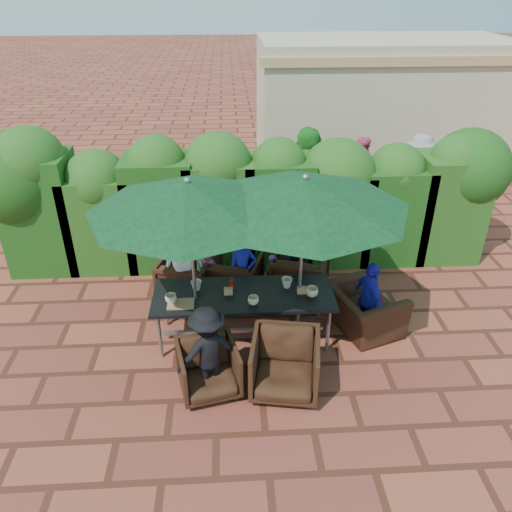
{
  "coord_description": "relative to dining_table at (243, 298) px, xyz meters",
  "views": [
    {
      "loc": [
        -0.33,
        -5.56,
        4.55
      ],
      "look_at": [
        0.01,
        0.4,
        1.14
      ],
      "focal_mm": 35.0,
      "sensor_mm": 36.0,
      "label": 1
    }
  ],
  "objects": [
    {
      "name": "ground",
      "position": [
        0.18,
        -0.07,
        -0.68
      ],
      "size": [
        80.0,
        80.0,
        0.0
      ],
      "primitive_type": "plane",
      "color": "brown",
      "rests_on": "ground"
    },
    {
      "name": "dining_table",
      "position": [
        0.0,
        0.0,
        0.0
      ],
      "size": [
        2.46,
        0.9,
        0.75
      ],
      "color": "black",
      "rests_on": "ground"
    },
    {
      "name": "umbrella_left",
      "position": [
        -0.65,
        -0.07,
        1.54
      ],
      "size": [
        2.5,
        2.5,
        2.46
      ],
      "color": "gray",
      "rests_on": "ground"
    },
    {
      "name": "umbrella_right",
      "position": [
        0.76,
        -0.04,
        1.54
      ],
      "size": [
        2.65,
        2.65,
        2.46
      ],
      "color": "gray",
      "rests_on": "ground"
    },
    {
      "name": "chair_far_left",
      "position": [
        -0.86,
        1.06,
        -0.28
      ],
      "size": [
        0.95,
        0.91,
        0.8
      ],
      "primitive_type": "imported",
      "rotation": [
        0.0,
        0.0,
        2.86
      ],
      "color": "black",
      "rests_on": "ground"
    },
    {
      "name": "chair_far_mid",
      "position": [
        -0.09,
        1.06,
        -0.29
      ],
      "size": [
        0.94,
        0.91,
        0.78
      ],
      "primitive_type": "imported",
      "rotation": [
        0.0,
        0.0,
        2.83
      ],
      "color": "black",
      "rests_on": "ground"
    },
    {
      "name": "chair_far_right",
      "position": [
        0.93,
        1.04,
        -0.25
      ],
      "size": [
        1.04,
        1.01,
        0.85
      ],
      "primitive_type": "imported",
      "rotation": [
        0.0,
        0.0,
        2.79
      ],
      "color": "black",
      "rests_on": "ground"
    },
    {
      "name": "chair_near_left",
      "position": [
        -0.47,
        -0.99,
        -0.31
      ],
      "size": [
        0.84,
        0.8,
        0.73
      ],
      "primitive_type": "imported",
      "rotation": [
        0.0,
        0.0,
        0.22
      ],
      "color": "black",
      "rests_on": "ground"
    },
    {
      "name": "chair_near_right",
      "position": [
        0.47,
        -1.03,
        -0.26
      ],
      "size": [
        0.93,
        0.89,
        0.84
      ],
      "primitive_type": "imported",
      "rotation": [
        0.0,
        0.0,
        -0.17
      ],
      "color": "black",
      "rests_on": "ground"
    },
    {
      "name": "chair_end_right",
      "position": [
        1.74,
        0.12,
        -0.24
      ],
      "size": [
        0.95,
        1.16,
        0.87
      ],
      "primitive_type": "imported",
      "rotation": [
        0.0,
        0.0,
        1.91
      ],
      "color": "black",
      "rests_on": "ground"
    },
    {
      "name": "adult_far_left",
      "position": [
        -0.86,
        0.86,
        -0.02
      ],
      "size": [
        0.67,
        0.43,
        1.31
      ],
      "primitive_type": "imported",
      "rotation": [
        0.0,
        0.0,
        0.07
      ],
      "color": "white",
      "rests_on": "ground"
    },
    {
      "name": "adult_far_mid",
      "position": [
        0.02,
        0.87,
        -0.1
      ],
      "size": [
        0.45,
        0.38,
        1.16
      ],
      "primitive_type": "imported",
      "rotation": [
        0.0,
        0.0,
        0.1
      ],
      "color": "#2121B5",
      "rests_on": "ground"
    },
    {
      "name": "adult_far_right",
      "position": [
        0.92,
        0.94,
        0.03
      ],
      "size": [
        0.78,
        0.63,
        1.42
      ],
      "primitive_type": "imported",
      "rotation": [
        0.0,
        0.0,
        -0.35
      ],
      "color": "black",
      "rests_on": "ground"
    },
    {
      "name": "adult_near_left",
      "position": [
        -0.46,
        -0.98,
        -0.07
      ],
      "size": [
        0.85,
        0.61,
        1.21
      ],
      "primitive_type": "imported",
      "rotation": [
        0.0,
        0.0,
        3.52
      ],
      "color": "black",
      "rests_on": "ground"
    },
    {
      "name": "adult_end_right",
      "position": [
        1.76,
        0.01,
        -0.1
      ],
      "size": [
        0.49,
        0.73,
        1.14
      ],
      "primitive_type": "imported",
      "rotation": [
        0.0,
        0.0,
        1.82
      ],
      "color": "#2121B5",
      "rests_on": "ground"
    },
    {
      "name": "child_left",
      "position": [
        -0.51,
        0.98,
        -0.23
      ],
      "size": [
        0.34,
        0.29,
        0.88
      ],
      "primitive_type": "imported",
      "rotation": [
        0.0,
        0.0,
        -0.1
      ],
      "color": "#D14975",
      "rests_on": "ground"
    },
    {
      "name": "child_right",
      "position": [
        0.49,
        0.97,
        -0.29
      ],
      "size": [
        0.31,
        0.28,
        0.76
      ],
      "primitive_type": "imported",
      "rotation": [
        0.0,
        0.0,
        0.2
      ],
      "color": "#704597",
      "rests_on": "ground"
    },
    {
      "name": "pedestrian_a",
      "position": [
        1.47,
        4.13,
        0.27
      ],
      "size": [
        1.77,
        0.65,
        1.89
      ],
      "primitive_type": "imported",
      "rotation": [
        0.0,
        0.0,
        3.15
      ],
      "color": "#288F27",
      "rests_on": "ground"
    },
    {
      "name": "pedestrian_b",
      "position": [
        2.64,
        4.42,
        0.12
      ],
      "size": [
        0.8,
        0.53,
        1.58
      ],
      "primitive_type": "imported",
      "rotation": [
        0.0,
        0.0,
        3.05
      ],
      "color": "#D14975",
      "rests_on": "ground"
    },
    {
      "name": "pedestrian_c",
      "position": [
        3.87,
        4.28,
        0.15
      ],
      "size": [
        1.08,
        1.1,
        1.66
      ],
      "primitive_type": "imported",
      "rotation": [
        0.0,
        0.0,
        2.33
      ],
      "color": "gray",
      "rests_on": "ground"
    },
    {
      "name": "cup_a",
      "position": [
        -0.96,
        -0.15,
        0.13
      ],
      "size": [
        0.15,
        0.15,
        0.12
      ],
      "primitive_type": "imported",
      "color": "beige",
      "rests_on": "dining_table"
    },
    {
      "name": "cup_b",
      "position": [
        -0.64,
        0.14,
        0.14
      ],
      "size": [
        0.15,
        0.15,
        0.14
      ],
      "primitive_type": "imported",
      "color": "beige",
      "rests_on": "dining_table"
    },
    {
      "name": "cup_c",
      "position": [
        0.12,
        -0.25,
        0.13
      ],
      "size": [
        0.15,
        0.15,
        0.12
      ],
      "primitive_type": "imported",
      "color": "beige",
      "rests_on": "dining_table"
    },
    {
      "name": "cup_d",
      "position": [
        0.61,
        0.13,
        0.14
      ],
      "size": [
        0.15,
        0.15,
        0.14
      ],
      "primitive_type": "imported",
      "color": "beige",
      "rests_on": "dining_table"
    },
    {
      "name": "cup_e",
      "position": [
        0.92,
        -0.11,
        0.14
      ],
      "size": [
        0.17,
        0.17,
        0.13
      ],
      "primitive_type": "imported",
      "color": "beige",
      "rests_on": "dining_table"
    },
    {
      "name": "ketchup_bottle",
      "position": [
        -0.16,
        0.05,
        0.16
      ],
      "size": [
        0.04,
        0.04,
        0.17
      ],
      "primitive_type": "cylinder",
      "color": "#B20C0A",
      "rests_on": "dining_table"
    },
    {
      "name": "sauce_bottle",
      "position": [
        -0.15,
        0.12,
        0.16
      ],
      "size": [
        0.04,
        0.04,
        0.17
      ],
      "primitive_type": "cylinder",
      "color": "#4C230C",
      "rests_on": "dining_table"
    },
    {
      "name": "serving_tray",
      "position": [
        -0.83,
        -0.21,
        0.08
      ],
      "size": [
        0.35,
        0.25,
        0.02
      ],
      "primitive_type": "cube",
      "color": "olive",
      "rests_on": "dining_table"
    },
    {
      "name": "number_block_left",
      "position": [
        -0.2,
        -0.0,
        0.12
      ],
      "size": [
        0.12,
        0.06,
        0.1
      ],
      "primitive_type": "cube",
      "color": "tan",
      "rests_on": "dining_table"
    },
    {
      "name": "number_block_right",
      "position": [
        0.79,
        -0.04,
        0.12
      ],
      "size": [
        0.12,
        0.06,
        0.1
      ],
      "primitive_type": "cube",
      "color": "tan",
      "rests_on": "dining_table"
    },
    {
      "name": "hedge_wall",
      "position": [
        -0.05,
        2.25,
        0.62
      ],
      "size": [
        9.1,
        1.6,
        2.49
      ],
      "color": "#153D10",
      "rests_on": "ground"
    },
    {
      "name": "building",
      "position": [
        3.68,
        6.92,
        0.93
      ],
      "size": [
        6.2,
        3.08,
        3.2
      ],
      "color": "tan",
      "rests_on": "ground"
    }
  ]
}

